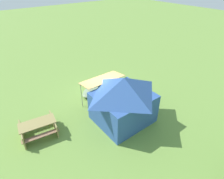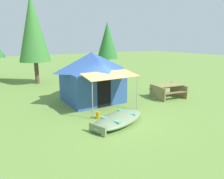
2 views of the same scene
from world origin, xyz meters
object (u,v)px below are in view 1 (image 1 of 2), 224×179
at_px(cooler_box, 113,107).
at_px(picnic_table, 38,127).
at_px(fuel_can, 110,92).
at_px(canvas_cabin_tent, 123,99).
at_px(beached_rowboat, 97,88).

bearing_deg(cooler_box, picnic_table, -9.82).
bearing_deg(fuel_can, picnic_table, 8.22).
distance_m(canvas_cabin_tent, picnic_table, 4.63).
distance_m(beached_rowboat, picnic_table, 5.04).
height_order(canvas_cabin_tent, cooler_box, canvas_cabin_tent).
xyz_separation_m(picnic_table, cooler_box, (-4.29, 0.74, -0.32)).
distance_m(canvas_cabin_tent, fuel_can, 2.96).
relative_size(beached_rowboat, cooler_box, 5.26).
xyz_separation_m(canvas_cabin_tent, picnic_table, (4.19, -1.74, -0.93)).
bearing_deg(fuel_can, canvas_cabin_tent, 68.52).
distance_m(beached_rowboat, fuel_can, 1.05).
bearing_deg(cooler_box, fuel_can, -120.66).
height_order(beached_rowboat, cooler_box, beached_rowboat).
bearing_deg(canvas_cabin_tent, picnic_table, -22.60).
bearing_deg(cooler_box, beached_rowboat, -100.33).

